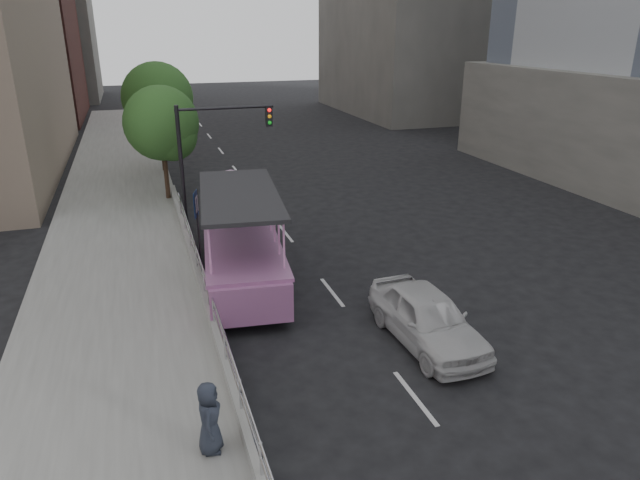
{
  "coord_description": "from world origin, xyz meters",
  "views": [
    {
      "loc": [
        -4.64,
        -12.07,
        8.25
      ],
      "look_at": [
        0.18,
        2.77,
        2.38
      ],
      "focal_mm": 32.0,
      "sensor_mm": 36.0,
      "label": 1
    }
  ],
  "objects_px": {
    "traffic_signal": "(208,144)",
    "pedestrian_far": "(209,418)",
    "duck_boat": "(239,237)",
    "street_tree_near": "(164,126)",
    "car": "(427,318)",
    "street_tree_far": "(160,101)",
    "parking_sign": "(197,220)"
  },
  "relations": [
    {
      "from": "pedestrian_far",
      "to": "street_tree_far",
      "type": "relative_size",
      "value": 0.24
    },
    {
      "from": "pedestrian_far",
      "to": "duck_boat",
      "type": "bearing_deg",
      "value": -0.75
    },
    {
      "from": "duck_boat",
      "to": "pedestrian_far",
      "type": "xyz_separation_m",
      "value": [
        -2.36,
        -9.56,
        -0.12
      ]
    },
    {
      "from": "car",
      "to": "street_tree_far",
      "type": "height_order",
      "value": "street_tree_far"
    },
    {
      "from": "car",
      "to": "pedestrian_far",
      "type": "bearing_deg",
      "value": -157.98
    },
    {
      "from": "car",
      "to": "parking_sign",
      "type": "xyz_separation_m",
      "value": [
        -5.3,
        7.36,
        1.01
      ]
    },
    {
      "from": "traffic_signal",
      "to": "car",
      "type": "bearing_deg",
      "value": -71.36
    },
    {
      "from": "pedestrian_far",
      "to": "traffic_signal",
      "type": "xyz_separation_m",
      "value": [
        2.15,
        15.14,
        2.43
      ]
    },
    {
      "from": "traffic_signal",
      "to": "street_tree_far",
      "type": "height_order",
      "value": "street_tree_far"
    },
    {
      "from": "pedestrian_far",
      "to": "street_tree_near",
      "type": "xyz_separation_m",
      "value": [
        0.55,
        18.57,
        2.75
      ]
    },
    {
      "from": "car",
      "to": "traffic_signal",
      "type": "distance_m",
      "value": 13.26
    },
    {
      "from": "duck_boat",
      "to": "street_tree_far",
      "type": "bearing_deg",
      "value": 96.11
    },
    {
      "from": "parking_sign",
      "to": "street_tree_far",
      "type": "distance_m",
      "value": 14.59
    },
    {
      "from": "street_tree_near",
      "to": "street_tree_far",
      "type": "height_order",
      "value": "street_tree_far"
    },
    {
      "from": "street_tree_near",
      "to": "street_tree_far",
      "type": "xyz_separation_m",
      "value": [
        0.2,
        6.0,
        0.49
      ]
    },
    {
      "from": "duck_boat",
      "to": "pedestrian_far",
      "type": "height_order",
      "value": "duck_boat"
    },
    {
      "from": "traffic_signal",
      "to": "street_tree_near",
      "type": "xyz_separation_m",
      "value": [
        -1.6,
        3.43,
        0.32
      ]
    },
    {
      "from": "car",
      "to": "traffic_signal",
      "type": "height_order",
      "value": "traffic_signal"
    },
    {
      "from": "duck_boat",
      "to": "street_tree_far",
      "type": "distance_m",
      "value": 15.41
    },
    {
      "from": "street_tree_near",
      "to": "traffic_signal",
      "type": "bearing_deg",
      "value": -65.02
    },
    {
      "from": "duck_boat",
      "to": "traffic_signal",
      "type": "xyz_separation_m",
      "value": [
        -0.21,
        5.58,
        2.31
      ]
    },
    {
      "from": "duck_boat",
      "to": "street_tree_far",
      "type": "xyz_separation_m",
      "value": [
        -1.61,
        15.01,
        3.11
      ]
    },
    {
      "from": "traffic_signal",
      "to": "pedestrian_far",
      "type": "bearing_deg",
      "value": -98.09
    },
    {
      "from": "duck_boat",
      "to": "car",
      "type": "height_order",
      "value": "duck_boat"
    },
    {
      "from": "car",
      "to": "street_tree_near",
      "type": "xyz_separation_m",
      "value": [
        -5.74,
        15.72,
        3.06
      ]
    },
    {
      "from": "pedestrian_far",
      "to": "street_tree_far",
      "type": "distance_m",
      "value": 24.8
    },
    {
      "from": "parking_sign",
      "to": "street_tree_far",
      "type": "xyz_separation_m",
      "value": [
        -0.24,
        14.36,
        2.53
      ]
    },
    {
      "from": "car",
      "to": "traffic_signal",
      "type": "xyz_separation_m",
      "value": [
        -4.15,
        12.29,
        2.73
      ]
    },
    {
      "from": "duck_boat",
      "to": "car",
      "type": "xyz_separation_m",
      "value": [
        3.94,
        -6.71,
        -0.43
      ]
    },
    {
      "from": "pedestrian_far",
      "to": "street_tree_near",
      "type": "bearing_deg",
      "value": 11.41
    },
    {
      "from": "duck_boat",
      "to": "pedestrian_far",
      "type": "bearing_deg",
      "value": -103.87
    },
    {
      "from": "parking_sign",
      "to": "traffic_signal",
      "type": "xyz_separation_m",
      "value": [
        1.16,
        4.93,
        1.72
      ]
    }
  ]
}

